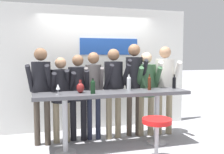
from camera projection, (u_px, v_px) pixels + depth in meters
ground_plane at (113, 148)px, 4.42m from camera, size 40.00×40.00×0.00m
back_wall at (97, 68)px, 5.57m from camera, size 4.30×0.12×2.69m
tasting_table at (113, 100)px, 4.34m from camera, size 2.70×0.58×1.00m
bar_stool at (157, 133)px, 3.82m from camera, size 0.47×0.47×0.67m
person_far_left at (41, 85)px, 4.45m from camera, size 0.46×0.59×1.76m
person_left at (61, 90)px, 4.61m from camera, size 0.47×0.55×1.59m
person_center_left at (78, 88)px, 4.71m from camera, size 0.50×0.59×1.64m
person_center at (94, 85)px, 4.76m from camera, size 0.42×0.54×1.69m
person_center_right at (114, 83)px, 4.84m from camera, size 0.47×0.58×1.76m
person_right at (134, 78)px, 4.99m from camera, size 0.45×0.59×1.86m
person_far_right at (146, 85)px, 5.01m from camera, size 0.50×0.59×1.69m
person_rightmost at (165, 80)px, 5.10m from camera, size 0.53×0.64×1.81m
wine_bottle_0 at (129, 83)px, 4.49m from camera, size 0.08×0.08×0.30m
wine_bottle_1 at (93, 86)px, 4.11m from camera, size 0.08×0.08×0.26m
wine_bottle_2 at (149, 83)px, 4.54m from camera, size 0.06×0.06×0.30m
wine_bottle_3 at (174, 82)px, 4.77m from camera, size 0.07×0.07×0.27m
wine_glass_0 at (58, 87)px, 3.99m from camera, size 0.07×0.07×0.18m
decorative_vase at (80, 88)px, 4.18m from camera, size 0.13×0.13×0.22m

